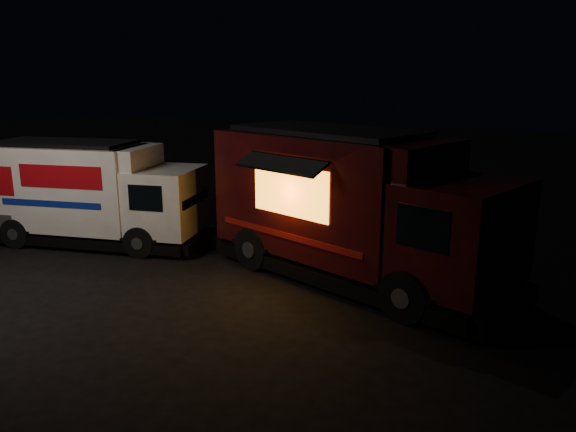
# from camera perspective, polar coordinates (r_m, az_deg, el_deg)

# --- Properties ---
(ground) EXTENTS (80.00, 80.00, 0.00)m
(ground) POSITION_cam_1_polar(r_m,az_deg,el_deg) (13.83, -11.86, -5.33)
(ground) COLOR black
(ground) RESTS_ON ground
(white_truck) EXTENTS (6.49, 3.43, 2.80)m
(white_truck) POSITION_cam_1_polar(r_m,az_deg,el_deg) (16.18, -19.02, 2.21)
(white_truck) COLOR white
(white_truck) RESTS_ON ground
(red_truck) EXTENTS (7.72, 4.81, 3.37)m
(red_truck) POSITION_cam_1_polar(r_m,az_deg,el_deg) (12.55, 7.21, 0.90)
(red_truck) COLOR #3B0D0A
(red_truck) RESTS_ON ground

